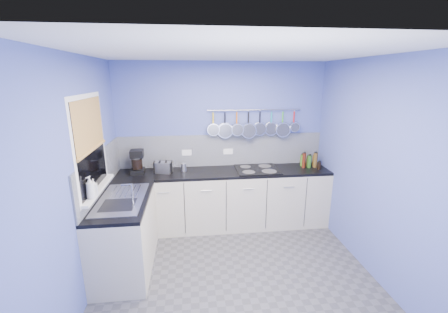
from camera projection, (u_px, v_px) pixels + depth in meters
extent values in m
cube|color=#47474C|center=(235.00, 274.00, 3.48)|extent=(3.20, 3.00, 0.02)
cube|color=white|center=(238.00, 51.00, 2.81)|extent=(3.20, 3.00, 0.02)
cube|color=#4B58A8|center=(222.00, 144.00, 4.59)|extent=(3.20, 0.02, 2.50)
cube|color=#4B58A8|center=(277.00, 258.00, 1.70)|extent=(3.20, 0.02, 2.50)
cube|color=#4B58A8|center=(81.00, 181.00, 2.96)|extent=(0.02, 3.00, 2.50)
cube|color=#4B58A8|center=(376.00, 169.00, 3.32)|extent=(0.02, 3.00, 2.50)
cube|color=#90939C|center=(222.00, 150.00, 4.59)|extent=(3.20, 0.02, 0.50)
cube|color=#90939C|center=(101.00, 171.00, 3.57)|extent=(0.02, 1.80, 0.50)
cube|color=#BEB6A1|center=(224.00, 200.00, 4.51)|extent=(3.20, 0.60, 0.86)
cube|color=black|center=(224.00, 172.00, 4.39)|extent=(3.20, 0.60, 0.04)
cube|color=#BEB6A1|center=(126.00, 235.00, 3.50)|extent=(0.60, 1.20, 0.86)
cube|color=black|center=(122.00, 201.00, 3.38)|extent=(0.60, 1.20, 0.04)
cube|color=white|center=(90.00, 145.00, 3.17)|extent=(0.01, 1.00, 1.10)
cube|color=black|center=(91.00, 145.00, 3.18)|extent=(0.01, 0.90, 1.00)
cube|color=#B69239|center=(89.00, 125.00, 3.12)|extent=(0.01, 0.90, 0.55)
cube|color=white|center=(98.00, 189.00, 3.31)|extent=(0.10, 0.98, 0.03)
cube|color=silver|center=(122.00, 199.00, 3.38)|extent=(0.50, 0.95, 0.01)
cube|color=white|center=(187.00, 153.00, 4.53)|extent=(0.15, 0.01, 0.09)
cube|color=white|center=(228.00, 151.00, 4.60)|extent=(0.15, 0.01, 0.09)
cylinder|color=silver|center=(254.00, 110.00, 4.45)|extent=(1.45, 0.02, 0.02)
imported|color=white|center=(90.00, 187.00, 3.00)|extent=(0.12, 0.12, 0.24)
imported|color=white|center=(94.00, 187.00, 3.11)|extent=(0.10, 0.10, 0.17)
cylinder|color=white|center=(137.00, 164.00, 4.25)|extent=(0.14, 0.14, 0.27)
cube|color=silver|center=(163.00, 167.00, 4.29)|extent=(0.28, 0.21, 0.16)
cylinder|color=silver|center=(184.00, 167.00, 4.35)|extent=(0.10, 0.10, 0.12)
cube|color=black|center=(257.00, 169.00, 4.44)|extent=(0.64, 0.57, 0.01)
cylinder|color=#8C5914|center=(314.00, 160.00, 4.64)|extent=(0.06, 0.06, 0.16)
cylinder|color=brown|center=(308.00, 161.00, 4.64)|extent=(0.05, 0.05, 0.14)
cylinder|color=#3F721E|center=(303.00, 160.00, 4.61)|extent=(0.07, 0.07, 0.18)
cylinder|color=brown|center=(315.00, 160.00, 4.54)|extent=(0.06, 0.06, 0.23)
cylinder|color=#265919|center=(309.00, 161.00, 4.53)|extent=(0.06, 0.06, 0.19)
cylinder|color=#4C190C|center=(304.00, 161.00, 4.51)|extent=(0.05, 0.05, 0.23)
cylinder|color=black|center=(319.00, 166.00, 4.44)|extent=(0.05, 0.05, 0.12)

